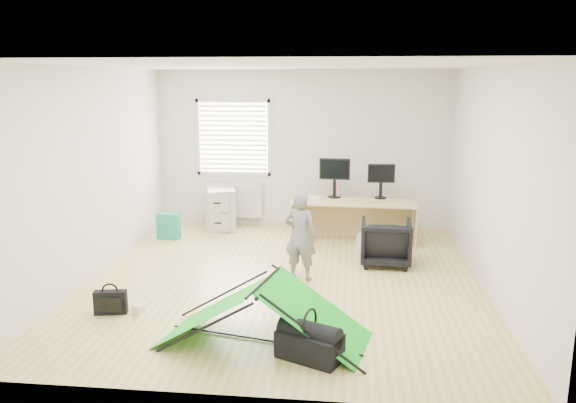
# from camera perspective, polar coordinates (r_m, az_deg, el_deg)

# --- Properties ---
(ground) EXTENTS (5.50, 5.50, 0.00)m
(ground) POSITION_cam_1_polar(r_m,az_deg,el_deg) (7.34, -0.34, -7.94)
(ground) COLOR #D4BD71
(ground) RESTS_ON ground
(back_wall) EXTENTS (5.00, 0.02, 2.70)m
(back_wall) POSITION_cam_1_polar(r_m,az_deg,el_deg) (9.69, 1.50, 5.28)
(back_wall) COLOR silver
(back_wall) RESTS_ON ground
(window) EXTENTS (1.20, 0.06, 1.20)m
(window) POSITION_cam_1_polar(r_m,az_deg,el_deg) (9.80, -5.57, 6.48)
(window) COLOR silver
(window) RESTS_ON back_wall
(radiator) EXTENTS (1.00, 0.12, 0.60)m
(radiator) POSITION_cam_1_polar(r_m,az_deg,el_deg) (9.94, -5.48, 0.14)
(radiator) COLOR silver
(radiator) RESTS_ON back_wall
(desk) EXTENTS (1.98, 0.73, 0.66)m
(desk) POSITION_cam_1_polar(r_m,az_deg,el_deg) (8.95, 6.70, -2.04)
(desk) COLOR tan
(desk) RESTS_ON ground
(filing_cabinet) EXTENTS (0.60, 0.70, 0.71)m
(filing_cabinet) POSITION_cam_1_polar(r_m,az_deg,el_deg) (9.73, -6.77, -0.73)
(filing_cabinet) COLOR #A8AAAE
(filing_cabinet) RESTS_ON ground
(monitor_left) EXTENTS (0.50, 0.15, 0.47)m
(monitor_left) POSITION_cam_1_polar(r_m,az_deg,el_deg) (9.08, 4.74, 1.87)
(monitor_left) COLOR black
(monitor_left) RESTS_ON desk
(monitor_right) EXTENTS (0.44, 0.13, 0.41)m
(monitor_right) POSITION_cam_1_polar(r_m,az_deg,el_deg) (9.11, 9.41, 1.59)
(monitor_right) COLOR black
(monitor_right) RESTS_ON desk
(keyboard) EXTENTS (0.50, 0.34, 0.02)m
(keyboard) POSITION_cam_1_polar(r_m,az_deg,el_deg) (9.12, 2.13, 0.51)
(keyboard) COLOR beige
(keyboard) RESTS_ON desk
(thermos) EXTENTS (0.07, 0.07, 0.25)m
(thermos) POSITION_cam_1_polar(r_m,az_deg,el_deg) (9.12, 5.06, 1.21)
(thermos) COLOR #D27581
(thermos) RESTS_ON desk
(office_chair) EXTENTS (0.71, 0.72, 0.63)m
(office_chair) POSITION_cam_1_polar(r_m,az_deg,el_deg) (7.95, 9.91, -4.10)
(office_chair) COLOR black
(office_chair) RESTS_ON ground
(person) EXTENTS (0.48, 0.37, 1.17)m
(person) POSITION_cam_1_polar(r_m,az_deg,el_deg) (7.17, 1.25, -3.52)
(person) COLOR slate
(person) RESTS_ON ground
(kite) EXTENTS (2.14, 1.29, 0.62)m
(kite) POSITION_cam_1_polar(r_m,az_deg,el_deg) (5.60, -2.49, -11.17)
(kite) COLOR #11B61A
(kite) RESTS_ON ground
(storage_crate) EXTENTS (0.53, 0.45, 0.25)m
(storage_crate) POSITION_cam_1_polar(r_m,az_deg,el_deg) (8.63, 8.71, -4.07)
(storage_crate) COLOR #B8BDC1
(storage_crate) RESTS_ON ground
(tote_bag) EXTENTS (0.37, 0.20, 0.42)m
(tote_bag) POSITION_cam_1_polar(r_m,az_deg,el_deg) (9.29, -12.05, -2.46)
(tote_bag) COLOR #1D8D68
(tote_bag) RESTS_ON ground
(laptop_bag) EXTENTS (0.37, 0.17, 0.27)m
(laptop_bag) POSITION_cam_1_polar(r_m,az_deg,el_deg) (6.59, -17.58, -9.74)
(laptop_bag) COLOR black
(laptop_bag) RESTS_ON ground
(white_box) EXTENTS (0.13, 0.13, 0.10)m
(white_box) POSITION_cam_1_polar(r_m,az_deg,el_deg) (6.53, -14.96, -10.52)
(white_box) COLOR silver
(white_box) RESTS_ON ground
(duffel_bag) EXTENTS (0.67, 0.52, 0.26)m
(duffel_bag) POSITION_cam_1_polar(r_m,az_deg,el_deg) (5.36, 2.20, -14.44)
(duffel_bag) COLOR black
(duffel_bag) RESTS_ON ground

